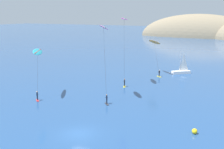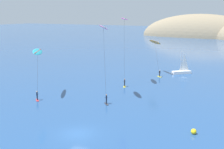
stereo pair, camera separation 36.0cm
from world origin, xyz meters
name	(u,v)px [view 1 (the left image)]	position (x,y,z in m)	size (l,w,h in m)	color
ground_plane	(79,134)	(0.00, 0.00, 0.00)	(600.00, 600.00, 0.00)	navy
sailboat_near	(180,71)	(1.96, 42.17, 0.64)	(5.09, 4.67, 5.70)	white
kitesurfer_pink	(104,33)	(-4.41, 14.43, 11.61)	(4.61, 5.49, 13.08)	#2D2D33
kitesurfer_magenta	(124,25)	(-5.83, 25.43, 12.53)	(3.47, 4.94, 14.08)	yellow
kitesurfer_cyan	(38,55)	(-15.58, 10.25, 7.72)	(4.37, 5.86, 8.74)	red
kitesurfer_orange	(155,44)	(-3.69, 38.44, 7.54)	(5.64, 5.67, 8.57)	yellow
marker_buoy	(195,131)	(12.96, 6.86, 0.35)	(0.70, 0.70, 0.70)	yellow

